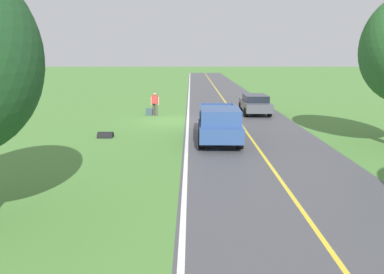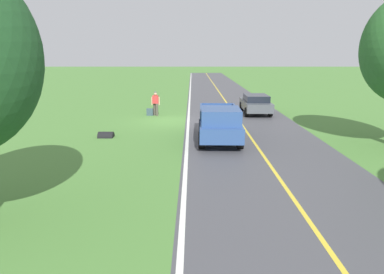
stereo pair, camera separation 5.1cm
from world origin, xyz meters
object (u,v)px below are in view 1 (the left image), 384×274
(hitchhiker_walking, at_px, (155,102))
(sedan_near_oncoming, at_px, (255,103))
(pickup_truck_passing, at_px, (219,123))
(suitcase_carried, at_px, (149,112))

(hitchhiker_walking, relative_size, sedan_near_oncoming, 0.40)
(pickup_truck_passing, distance_m, sedan_near_oncoming, 9.20)
(sedan_near_oncoming, bearing_deg, pickup_truck_passing, 68.80)
(suitcase_carried, relative_size, pickup_truck_passing, 0.09)
(suitcase_carried, distance_m, pickup_truck_passing, 8.87)
(pickup_truck_passing, height_order, sedan_near_oncoming, pickup_truck_passing)
(suitcase_carried, xyz_separation_m, sedan_near_oncoming, (-7.76, -0.93, 0.50))
(suitcase_carried, height_order, sedan_near_oncoming, sedan_near_oncoming)
(hitchhiker_walking, relative_size, pickup_truck_passing, 0.32)
(hitchhiker_walking, xyz_separation_m, sedan_near_oncoming, (-7.34, -0.88, -0.23))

